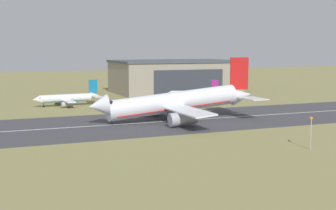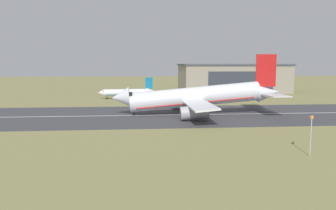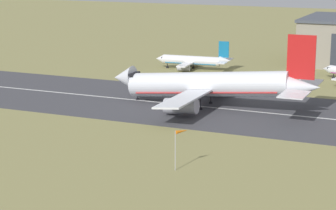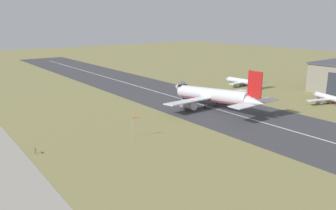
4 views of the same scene
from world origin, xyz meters
name	(u,v)px [view 4 (image 4 of 4)]	position (x,y,z in m)	size (l,w,h in m)	color
ground_plane	(96,140)	(0.00, 56.62, 0.00)	(727.16, 727.16, 0.00)	olive
runway_strip	(221,110)	(0.00, 113.24, 0.03)	(487.16, 41.55, 0.06)	#3D3D42
runway_centreline	(221,110)	(0.00, 113.24, 0.07)	(438.44, 0.70, 0.01)	silver
airplane_landing	(212,95)	(-5.96, 113.72, 5.29)	(52.08, 46.25, 18.32)	silver
airplane_parked_west	(243,82)	(-28.90, 160.92, 2.75)	(24.88, 20.02, 9.38)	white
airplane_parked_centre	(331,98)	(22.08, 160.75, 2.51)	(22.71, 24.13, 8.18)	silver
windsock_pole	(136,119)	(5.95, 68.16, 6.22)	(1.79, 2.59, 6.93)	#B7B7BC
runway_sign	(35,150)	(0.33, 38.19, 1.27)	(1.58, 0.13, 1.67)	#4C4C51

